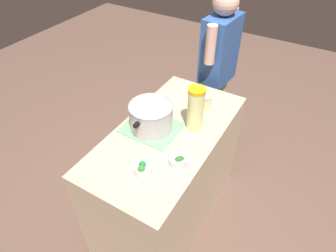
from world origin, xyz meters
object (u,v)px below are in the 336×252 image
at_px(broccoli_bowl_center, 178,161).
at_px(lemonade_pitcher, 196,109).
at_px(cooking_pot, 151,116).
at_px(mason_jar, 206,103).
at_px(person_cook, 217,75).
at_px(broccoli_bowl_front, 142,168).

bearing_deg(broccoli_bowl_center, lemonade_pitcher, 11.71).
relative_size(cooking_pot, mason_jar, 3.07).
height_order(mason_jar, person_cook, person_cook).
xyz_separation_m(cooking_pot, lemonade_pitcher, (0.15, -0.24, 0.05)).
relative_size(broccoli_bowl_front, broccoli_bowl_center, 0.99).
xyz_separation_m(lemonade_pitcher, broccoli_bowl_center, (-0.35, -0.07, -0.12)).
xyz_separation_m(broccoli_bowl_front, broccoli_bowl_center, (0.15, -0.15, -0.00)).
bearing_deg(mason_jar, lemonade_pitcher, -175.44).
xyz_separation_m(lemonade_pitcher, person_cook, (0.77, 0.17, -0.20)).
distance_m(mason_jar, person_cook, 0.59).
bearing_deg(broccoli_bowl_front, person_cook, 4.16).
bearing_deg(mason_jar, broccoli_bowl_front, 175.37).
relative_size(cooking_pot, lemonade_pitcher, 1.16).
bearing_deg(cooking_pot, broccoli_bowl_center, -121.89).
xyz_separation_m(broccoli_bowl_center, person_cook, (1.12, 0.24, -0.08)).
bearing_deg(cooking_pot, lemonade_pitcher, -57.31).
height_order(broccoli_bowl_front, person_cook, person_cook).
relative_size(cooking_pot, broccoli_bowl_front, 3.42).
relative_size(cooking_pot, person_cook, 0.22).
height_order(cooking_pot, broccoli_bowl_front, cooking_pot).
height_order(broccoli_bowl_front, broccoli_bowl_center, broccoli_bowl_front).
xyz_separation_m(mason_jar, broccoli_bowl_front, (-0.71, 0.06, -0.03)).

